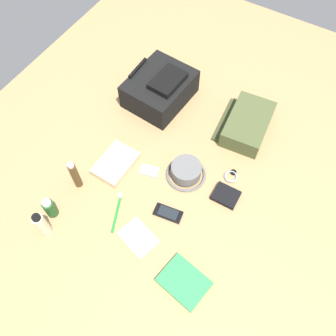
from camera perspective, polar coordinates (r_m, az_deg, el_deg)
The scene contains 15 objects.
ground_plane at distance 1.64m, azimuth 0.00°, elevation -0.92°, with size 2.64×2.02×0.02m, color #A88354.
backpack at distance 1.83m, azimuth -1.27°, elevation 12.54°, with size 0.34×0.29×0.17m.
toiletry_pouch at distance 1.76m, azimuth 12.49°, elevation 6.87°, with size 0.31×0.26×0.09m.
bucket_hat at distance 1.60m, azimuth 2.89°, elevation -0.55°, with size 0.18×0.18×0.07m.
lotion_bottle at distance 1.52m, azimuth -19.43°, elevation -8.54°, with size 0.05×0.05×0.16m.
shampoo_bottle at distance 1.57m, azimuth -18.31°, elevation -6.07°, with size 0.05×0.05×0.11m.
cologne_bottle at distance 1.58m, azimuth -14.60°, elevation -1.10°, with size 0.03×0.03×0.17m.
paperback_novel at distance 1.44m, azimuth 2.57°, elevation -17.67°, with size 0.17×0.20×0.02m.
cell_phone at distance 1.53m, azimuth 0.02°, elevation -7.22°, with size 0.07×0.13×0.01m.
media_player at distance 1.63m, azimuth -2.98°, elevation -0.44°, with size 0.07×0.09×0.01m.
wristwatch at distance 1.64m, azimuth 10.05°, elevation -1.26°, with size 0.07×0.06×0.01m.
toothbrush at distance 1.55m, azimuth -8.08°, elevation -6.64°, with size 0.17×0.08×0.02m.
wallet at distance 1.58m, azimuth 9.21°, elevation -4.36°, with size 0.09×0.11×0.02m, color black.
notepad at distance 1.49m, azimuth -4.79°, elevation -11.05°, with size 0.11×0.15×0.02m, color beige.
folded_towel at distance 1.65m, azimuth -8.34°, elevation 0.68°, with size 0.20×0.14×0.04m, color beige.
Camera 1 is at (-0.69, -0.41, 1.42)m, focal length 38.22 mm.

